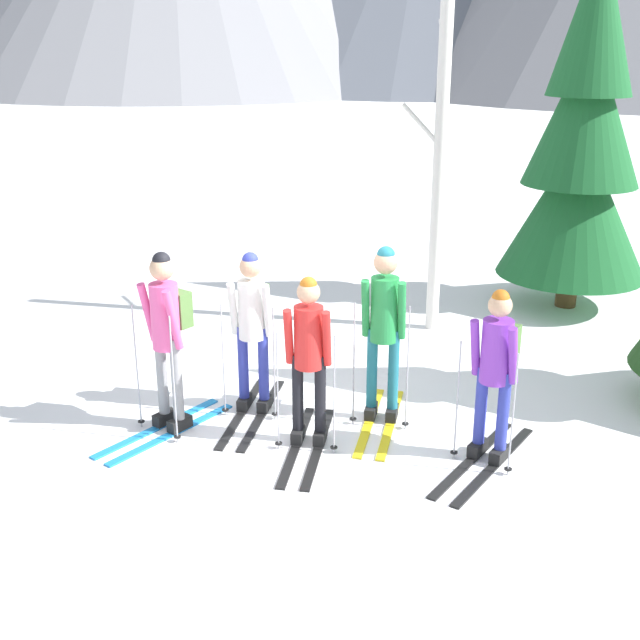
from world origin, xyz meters
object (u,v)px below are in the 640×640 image
object	(u,v)px
birch_tree_tall	(441,137)
skier_in_red	(309,355)
skier_in_purple	(496,367)
skier_in_green	(384,323)
pine_tree_near	(582,147)
skier_in_white	(252,323)
skier_in_pink	(167,330)

from	to	relation	value
birch_tree_tall	skier_in_red	bearing A→B (deg)	-114.17
skier_in_purple	birch_tree_tall	bearing A→B (deg)	93.39
skier_in_red	skier_in_green	world-z (taller)	skier_in_green
skier_in_purple	birch_tree_tall	xyz separation A→B (m)	(-0.21, 3.59, 1.63)
pine_tree_near	birch_tree_tall	xyz separation A→B (m)	(-2.08, -1.03, 0.24)
skier_in_white	pine_tree_near	bearing A→B (deg)	41.06
skier_in_white	skier_in_red	distance (m)	0.95
skier_in_pink	skier_in_white	size ratio (longest dim) A/B	1.07
skier_in_green	birch_tree_tall	size ratio (longest dim) A/B	0.36
skier_in_purple	pine_tree_near	distance (m)	5.18
birch_tree_tall	skier_in_purple	bearing A→B (deg)	-86.61
skier_in_green	birch_tree_tall	xyz separation A→B (m)	(0.78, 2.80, 1.51)
skier_in_pink	pine_tree_near	xyz separation A→B (m)	(4.99, 4.12, 1.27)
skier_in_pink	birch_tree_tall	size ratio (longest dim) A/B	0.36
skier_in_red	skier_in_purple	distance (m)	1.74
skier_in_white	skier_in_purple	size ratio (longest dim) A/B	1.04
skier_in_white	skier_in_pink	bearing A→B (deg)	-149.95
skier_in_purple	skier_in_pink	bearing A→B (deg)	170.85
skier_in_pink	birch_tree_tall	world-z (taller)	birch_tree_tall
pine_tree_near	skier_in_red	bearing A→B (deg)	-129.27
skier_in_red	birch_tree_tall	world-z (taller)	birch_tree_tall
skier_in_white	birch_tree_tall	world-z (taller)	birch_tree_tall
skier_in_white	skier_in_green	size ratio (longest dim) A/B	0.94
pine_tree_near	birch_tree_tall	distance (m)	2.34
pine_tree_near	skier_in_white	bearing A→B (deg)	-138.94
skier_in_white	skier_in_red	size ratio (longest dim) A/B	1.02
skier_in_white	skier_in_green	distance (m)	1.36
pine_tree_near	birch_tree_tall	world-z (taller)	birch_tree_tall
skier_in_red	skier_in_purple	xyz separation A→B (m)	(1.72, -0.23, 0.01)
skier_in_green	skier_in_white	bearing A→B (deg)	173.08
skier_in_white	skier_in_green	bearing A→B (deg)	-6.92
skier_in_pink	skier_in_purple	distance (m)	3.17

